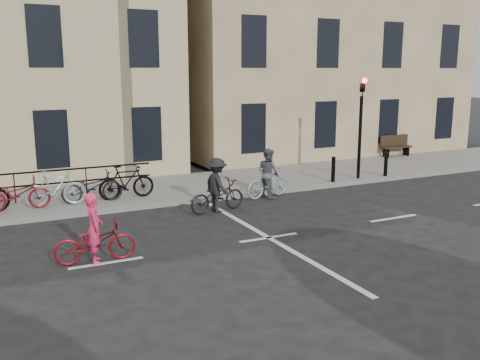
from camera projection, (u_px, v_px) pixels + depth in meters
name	position (u px, v px, depth m)	size (l,w,h in m)	color
ground	(269.00, 238.00, 13.22)	(120.00, 120.00, 0.00)	black
sidewalk	(64.00, 200.00, 16.75)	(46.00, 4.00, 0.15)	slate
building_east	(300.00, 28.00, 27.28)	(14.00, 10.00, 12.00)	#A08560
traffic_light	(361.00, 116.00, 19.22)	(0.18, 0.30, 3.90)	black
bollard_east	(333.00, 169.00, 19.00)	(0.14, 0.14, 0.90)	black
bollard_west	(386.00, 164.00, 20.03)	(0.14, 0.14, 0.90)	black
bench	(395.00, 145.00, 24.63)	(1.60, 0.41, 0.97)	black
parked_bikes	(35.00, 191.00, 15.40)	(7.25, 1.23, 1.05)	black
cyclist_pink	(95.00, 238.00, 11.46)	(1.76, 0.74, 1.53)	maroon
cyclist_grey	(268.00, 178.00, 17.26)	(1.73, 0.88, 1.61)	#8BADB6
cyclist_dark	(217.00, 191.00, 15.54)	(1.86, 1.11, 1.59)	black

